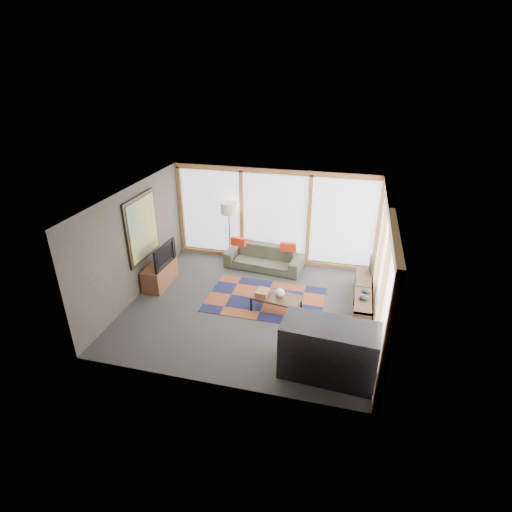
% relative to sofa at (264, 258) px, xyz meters
% --- Properties ---
extents(ground, '(5.50, 5.50, 0.00)m').
position_rel_sofa_xyz_m(ground, '(0.17, -1.94, -0.30)').
color(ground, '#32322F').
rests_on(ground, ground).
extents(room_envelope, '(5.52, 5.02, 2.62)m').
position_rel_sofa_xyz_m(room_envelope, '(0.66, -1.38, 1.24)').
color(room_envelope, '#3C332C').
rests_on(room_envelope, ground).
extents(rug, '(2.71, 1.75, 0.01)m').
position_rel_sofa_xyz_m(rug, '(0.40, -1.56, -0.29)').
color(rug, brown).
rests_on(rug, ground).
extents(sofa, '(2.13, 1.03, 0.60)m').
position_rel_sofa_xyz_m(sofa, '(0.00, 0.00, 0.00)').
color(sofa, '#3B3D2C').
rests_on(sofa, ground).
extents(pillow_left, '(0.42, 0.17, 0.22)m').
position_rel_sofa_xyz_m(pillow_left, '(-0.70, -0.03, 0.41)').
color(pillow_left, red).
rests_on(pillow_left, sofa).
extents(pillow_right, '(0.42, 0.15, 0.23)m').
position_rel_sofa_xyz_m(pillow_right, '(0.65, -0.05, 0.41)').
color(pillow_right, red).
rests_on(pillow_right, sofa).
extents(floor_lamp, '(0.43, 0.43, 1.72)m').
position_rel_sofa_xyz_m(floor_lamp, '(-1.00, 0.15, 0.56)').
color(floor_lamp, '#312116').
rests_on(floor_lamp, ground).
extents(coffee_table, '(1.16, 0.71, 0.36)m').
position_rel_sofa_xyz_m(coffee_table, '(0.74, -1.95, -0.12)').
color(coffee_table, black).
rests_on(coffee_table, ground).
extents(book_stack, '(0.30, 0.35, 0.11)m').
position_rel_sofa_xyz_m(book_stack, '(0.43, -1.94, 0.12)').
color(book_stack, brown).
rests_on(book_stack, coffee_table).
extents(vase, '(0.22, 0.22, 0.18)m').
position_rel_sofa_xyz_m(vase, '(0.80, -1.91, 0.16)').
color(vase, beige).
rests_on(vase, coffee_table).
extents(bookshelf, '(0.39, 2.12, 0.53)m').
position_rel_sofa_xyz_m(bookshelf, '(2.60, -1.34, -0.03)').
color(bookshelf, black).
rests_on(bookshelf, ground).
extents(bowl_a, '(0.23, 0.23, 0.10)m').
position_rel_sofa_xyz_m(bowl_a, '(2.60, -1.85, 0.28)').
color(bowl_a, black).
rests_on(bowl_a, bookshelf).
extents(bowl_b, '(0.19, 0.19, 0.09)m').
position_rel_sofa_xyz_m(bowl_b, '(2.63, -1.56, 0.27)').
color(bowl_b, black).
rests_on(bowl_b, bookshelf).
extents(shelf_picture, '(0.10, 0.30, 0.39)m').
position_rel_sofa_xyz_m(shelf_picture, '(2.74, -0.61, 0.43)').
color(shelf_picture, black).
rests_on(shelf_picture, bookshelf).
extents(tv_console, '(0.46, 1.12, 0.56)m').
position_rel_sofa_xyz_m(tv_console, '(-2.30, -1.50, -0.02)').
color(tv_console, brown).
rests_on(tv_console, ground).
extents(television, '(0.17, 0.97, 0.56)m').
position_rel_sofa_xyz_m(television, '(-2.20, -1.51, 0.54)').
color(television, black).
rests_on(television, tv_console).
extents(bar_counter, '(1.70, 0.88, 1.05)m').
position_rel_sofa_xyz_m(bar_counter, '(2.02, -3.71, 0.22)').
color(bar_counter, black).
rests_on(bar_counter, ground).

